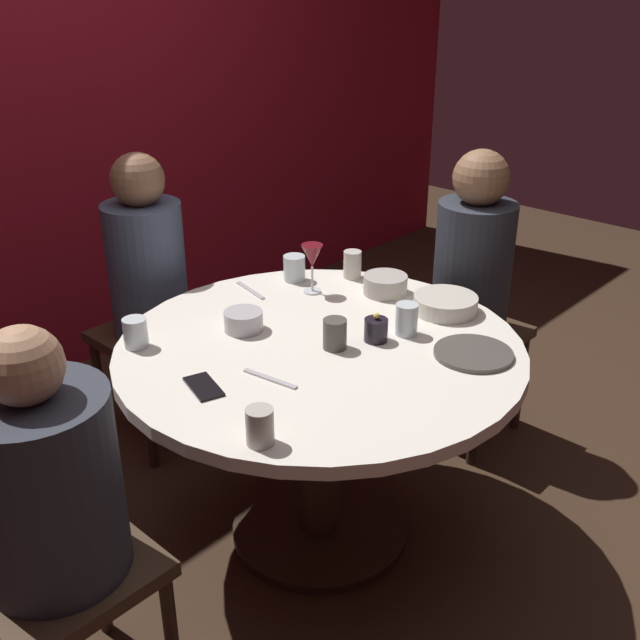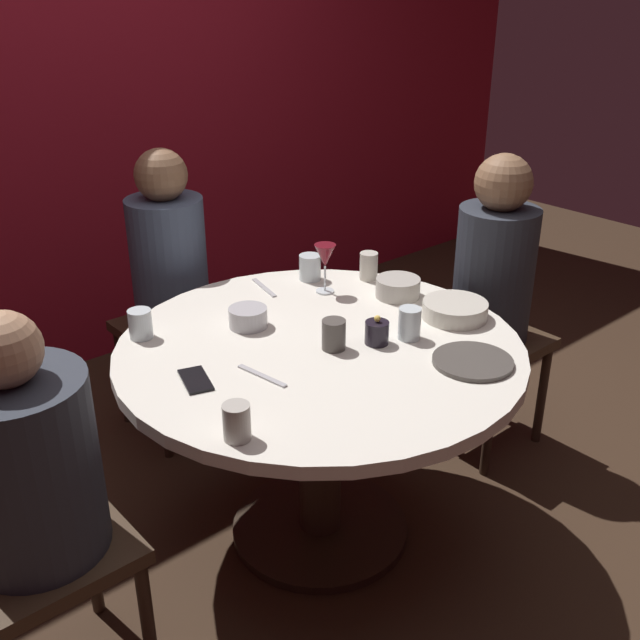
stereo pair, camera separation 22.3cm
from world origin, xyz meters
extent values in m
plane|color=#382619|center=(0.00, 0.00, 0.00)|extent=(8.00, 8.00, 0.00)
cube|color=maroon|center=(0.00, 1.74, 1.30)|extent=(6.00, 0.10, 2.60)
cylinder|color=silver|center=(0.00, 0.00, 0.70)|extent=(1.25, 1.25, 0.04)
cylinder|color=#332319|center=(0.00, 0.00, 0.34)|extent=(0.14, 0.14, 0.68)
cylinder|color=#2D2116|center=(0.00, 0.00, 0.01)|extent=(0.60, 0.60, 0.03)
cube|color=#3F2D1E|center=(-0.91, 0.00, 0.45)|extent=(0.40, 0.40, 0.04)
cylinder|color=#2D333D|center=(-0.91, 0.00, 0.70)|extent=(0.34, 0.34, 0.46)
sphere|color=tan|center=(-0.91, 0.00, 1.01)|extent=(0.17, 0.17, 0.17)
cylinder|color=#332319|center=(-0.74, -0.17, 0.21)|extent=(0.04, 0.04, 0.43)
cylinder|color=#332319|center=(-0.74, 0.17, 0.21)|extent=(0.04, 0.04, 0.43)
cube|color=#3F2D1E|center=(0.00, 0.89, 0.45)|extent=(0.40, 0.40, 0.04)
cylinder|color=#475670|center=(0.00, 0.89, 0.73)|extent=(0.29, 0.29, 0.51)
sphere|color=#8C6647|center=(0.00, 0.89, 1.07)|extent=(0.20, 0.20, 0.20)
cylinder|color=#332319|center=(-0.17, 1.06, 0.21)|extent=(0.04, 0.04, 0.43)
cylinder|color=#332319|center=(-0.17, 0.72, 0.21)|extent=(0.04, 0.04, 0.43)
cylinder|color=#332319|center=(0.17, 1.06, 0.21)|extent=(0.04, 0.04, 0.43)
cylinder|color=#332319|center=(0.17, 0.72, 0.21)|extent=(0.04, 0.04, 0.43)
cube|color=#3F2D1E|center=(0.86, 0.00, 0.45)|extent=(0.40, 0.40, 0.04)
cylinder|color=#2D333D|center=(0.86, 0.00, 0.73)|extent=(0.30, 0.30, 0.51)
sphere|color=#8C6647|center=(0.86, 0.00, 1.07)|extent=(0.21, 0.21, 0.21)
cylinder|color=#332319|center=(1.03, 0.17, 0.21)|extent=(0.04, 0.04, 0.43)
cylinder|color=#332319|center=(0.69, 0.17, 0.21)|extent=(0.04, 0.04, 0.43)
cylinder|color=#332319|center=(1.03, -0.17, 0.21)|extent=(0.04, 0.04, 0.43)
cylinder|color=#332319|center=(0.69, -0.17, 0.21)|extent=(0.04, 0.04, 0.43)
cylinder|color=black|center=(0.13, -0.11, 0.76)|extent=(0.07, 0.07, 0.07)
sphere|color=#F9D159|center=(0.13, -0.11, 0.81)|extent=(0.02, 0.02, 0.02)
cylinder|color=silver|center=(0.28, 0.29, 0.73)|extent=(0.06, 0.06, 0.01)
cylinder|color=silver|center=(0.28, 0.29, 0.77)|extent=(0.01, 0.01, 0.09)
cone|color=maroon|center=(0.28, 0.29, 0.86)|extent=(0.08, 0.08, 0.08)
cylinder|color=#4C4742|center=(0.25, -0.38, 0.73)|extent=(0.23, 0.23, 0.01)
cube|color=black|center=(-0.41, 0.05, 0.73)|extent=(0.11, 0.15, 0.01)
cylinder|color=#B7B7BC|center=(-0.09, 0.24, 0.75)|extent=(0.12, 0.12, 0.06)
cylinder|color=#B2ADA3|center=(0.44, 0.10, 0.76)|extent=(0.15, 0.15, 0.07)
cylinder|color=beige|center=(0.46, -0.15, 0.75)|extent=(0.21, 0.21, 0.06)
cylinder|color=#B2ADA3|center=(-0.48, -0.25, 0.77)|extent=(0.07, 0.07, 0.09)
cylinder|color=silver|center=(0.31, 0.42, 0.77)|extent=(0.08, 0.08, 0.09)
cylinder|color=#4C4742|center=(0.01, -0.05, 0.77)|extent=(0.07, 0.07, 0.09)
cylinder|color=silver|center=(-0.39, 0.39, 0.77)|extent=(0.07, 0.07, 0.09)
cylinder|color=silver|center=(0.23, -0.15, 0.77)|extent=(0.07, 0.07, 0.10)
cylinder|color=beige|center=(0.48, 0.28, 0.77)|extent=(0.07, 0.07, 0.10)
cube|color=#B7B7BC|center=(-0.26, -0.05, 0.73)|extent=(0.04, 0.18, 0.01)
cube|color=#B7B7BC|center=(0.13, 0.46, 0.73)|extent=(0.06, 0.18, 0.01)
camera|label=1|loc=(-1.48, -1.37, 1.76)|focal=41.84mm
camera|label=2|loc=(-1.32, -1.53, 1.76)|focal=41.84mm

